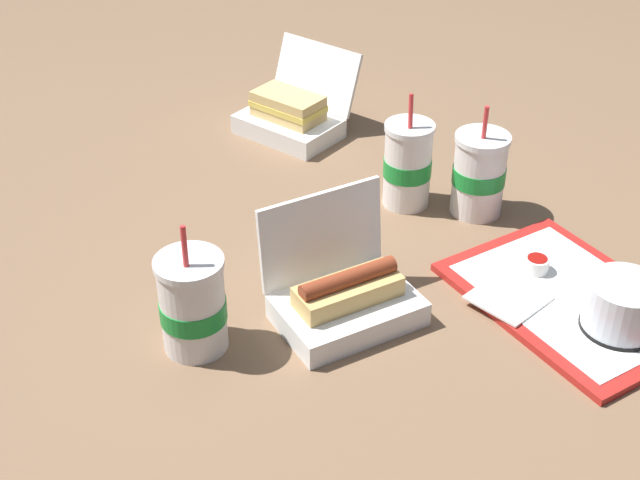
{
  "coord_description": "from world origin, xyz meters",
  "views": [
    {
      "loc": [
        0.98,
        -0.72,
        0.85
      ],
      "look_at": [
        0.03,
        -0.0,
        0.05
      ],
      "focal_mm": 50.0,
      "sensor_mm": 36.0,
      "label": 1
    }
  ],
  "objects": [
    {
      "name": "ground_plane",
      "position": [
        0.0,
        0.0,
        0.0
      ],
      "size": [
        3.2,
        3.2,
        0.0
      ],
      "primitive_type": "plane",
      "color": "brown"
    },
    {
      "name": "food_tray",
      "position": [
        0.35,
        0.25,
        0.01
      ],
      "size": [
        0.39,
        0.29,
        0.01
      ],
      "color": "red",
      "rests_on": "ground_plane"
    },
    {
      "name": "cake_container",
      "position": [
        0.44,
        0.24,
        0.05
      ],
      "size": [
        0.11,
        0.11,
        0.08
      ],
      "color": "black",
      "rests_on": "food_tray"
    },
    {
      "name": "ketchup_cup",
      "position": [
        0.27,
        0.25,
        0.03
      ],
      "size": [
        0.04,
        0.04,
        0.02
      ],
      "color": "white",
      "rests_on": "food_tray"
    },
    {
      "name": "napkin_stack",
      "position": [
        0.29,
        0.16,
        0.02
      ],
      "size": [
        0.11,
        0.11,
        0.0
      ],
      "primitive_type": "cube",
      "rotation": [
        0.0,
        0.0,
        0.12
      ],
      "color": "white",
      "rests_on": "food_tray"
    },
    {
      "name": "plastic_fork",
      "position": [
        0.31,
        0.34,
        0.02
      ],
      "size": [
        0.11,
        0.01,
        0.0
      ],
      "primitive_type": "cube",
      "rotation": [
        0.0,
        0.0,
        0.02
      ],
      "color": "white",
      "rests_on": "food_tray"
    },
    {
      "name": "clamshell_hotdog_front",
      "position": [
        0.16,
        -0.05,
        0.04
      ],
      "size": [
        0.19,
        0.23,
        0.18
      ],
      "color": "white",
      "rests_on": "ground_plane"
    },
    {
      "name": "clamshell_sandwich_back",
      "position": [
        -0.38,
        0.24,
        0.04
      ],
      "size": [
        0.24,
        0.23,
        0.17
      ],
      "color": "white",
      "rests_on": "ground_plane"
    },
    {
      "name": "soda_cup_center",
      "position": [
        -0.03,
        0.24,
        0.08
      ],
      "size": [
        0.09,
        0.09,
        0.22
      ],
      "color": "white",
      "rests_on": "ground_plane"
    },
    {
      "name": "soda_cup_corner",
      "position": [
        0.07,
        0.32,
        0.08
      ],
      "size": [
        0.1,
        0.1,
        0.21
      ],
      "color": "white",
      "rests_on": "ground_plane"
    },
    {
      "name": "soda_cup_back",
      "position": [
        0.08,
        -0.26,
        0.07
      ],
      "size": [
        0.1,
        0.1,
        0.21
      ],
      "color": "white",
      "rests_on": "ground_plane"
    }
  ]
}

